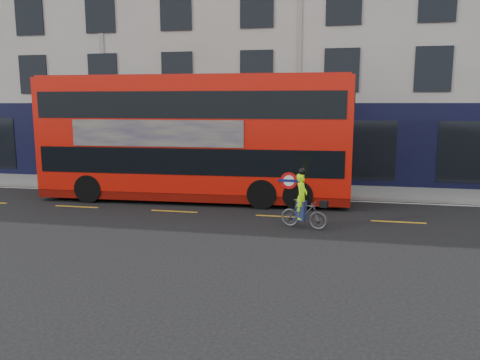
# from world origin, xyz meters

# --- Properties ---
(ground) EXTENTS (120.00, 120.00, 0.00)m
(ground) POSITION_xyz_m (0.00, 0.00, 0.00)
(ground) COLOR black
(ground) RESTS_ON ground
(pavement) EXTENTS (60.00, 3.00, 0.12)m
(pavement) POSITION_xyz_m (0.00, 6.50, 0.06)
(pavement) COLOR gray
(pavement) RESTS_ON ground
(kerb) EXTENTS (60.00, 0.12, 0.13)m
(kerb) POSITION_xyz_m (0.00, 5.00, 0.07)
(kerb) COLOR slate
(kerb) RESTS_ON ground
(building_terrace) EXTENTS (50.00, 10.07, 15.00)m
(building_terrace) POSITION_xyz_m (0.00, 12.94, 7.49)
(building_terrace) COLOR #AEABA4
(building_terrace) RESTS_ON ground
(road_edge_line) EXTENTS (58.00, 0.10, 0.01)m
(road_edge_line) POSITION_xyz_m (0.00, 4.70, 0.00)
(road_edge_line) COLOR silver
(road_edge_line) RESTS_ON ground
(lane_dashes) EXTENTS (58.00, 0.12, 0.01)m
(lane_dashes) POSITION_xyz_m (0.00, 1.50, 0.00)
(lane_dashes) COLOR orange
(lane_dashes) RESTS_ON ground
(bus) EXTENTS (12.70, 3.35, 5.08)m
(bus) POSITION_xyz_m (-3.83, 3.80, 2.60)
(bus) COLOR red
(bus) RESTS_ON ground
(cyclist) EXTENTS (1.61, 0.83, 1.96)m
(cyclist) POSITION_xyz_m (0.87, 0.08, 0.65)
(cyclist) COLOR #484A4E
(cyclist) RESTS_ON ground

